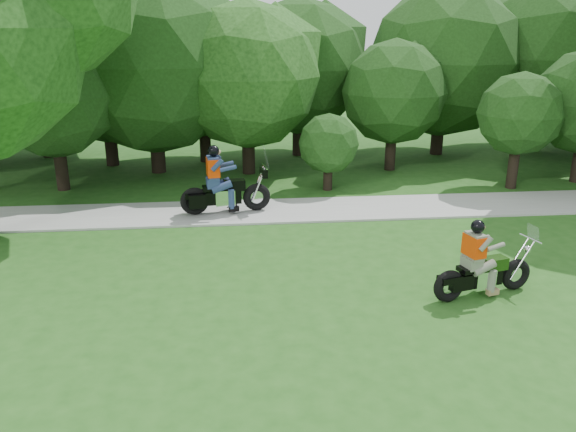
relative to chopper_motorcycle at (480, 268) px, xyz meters
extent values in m
plane|color=#1F4F16|center=(-0.49, -2.26, -0.59)|extent=(100.00, 100.00, 0.00)
cube|color=#959591|center=(-0.49, 5.74, -0.56)|extent=(60.00, 2.20, 0.06)
cylinder|color=black|center=(-4.12, 10.38, 0.31)|extent=(0.46, 0.46, 1.80)
sphere|color=#193E11|center=(-4.12, 10.38, 2.87)|extent=(5.11, 5.11, 5.11)
cylinder|color=black|center=(-5.75, 12.50, 0.31)|extent=(0.44, 0.44, 1.80)
sphere|color=#17330F|center=(-5.75, 12.50, 2.75)|extent=(4.75, 4.75, 4.75)
cylinder|color=black|center=(8.34, 13.30, 0.31)|extent=(0.52, 0.52, 1.80)
sphere|color=#17330F|center=(8.34, 13.30, 3.31)|extent=(6.45, 6.45, 6.45)
cylinder|color=black|center=(-1.97, 13.32, 0.31)|extent=(0.47, 0.47, 1.80)
sphere|color=#17330F|center=(-1.97, 13.32, 2.96)|extent=(5.39, 5.39, 5.39)
cylinder|color=black|center=(-9.29, 12.17, 0.31)|extent=(0.47, 0.47, 1.80)
sphere|color=#17330F|center=(-9.29, 12.17, 2.96)|extent=(5.38, 5.38, 5.38)
cylinder|color=black|center=(3.82, 12.91, 0.31)|extent=(0.50, 0.50, 1.80)
sphere|color=#17330F|center=(3.82, 12.91, 3.19)|extent=(6.08, 6.08, 6.08)
cylinder|color=black|center=(-7.39, 10.88, 0.31)|extent=(0.52, 0.52, 1.80)
sphere|color=#17330F|center=(-7.39, 10.88, 3.26)|extent=(6.30, 6.30, 6.30)
cylinder|color=black|center=(-1.64, 7.89, -0.14)|extent=(0.30, 0.30, 0.89)
sphere|color=#17330F|center=(-1.64, 7.89, 0.93)|extent=(1.94, 1.94, 1.94)
cylinder|color=black|center=(4.41, 7.51, 0.19)|extent=(0.33, 0.33, 1.56)
sphere|color=#17330F|center=(4.41, 7.51, 1.84)|extent=(2.67, 2.67, 2.67)
cylinder|color=black|center=(-10.21, 8.77, 0.28)|extent=(0.40, 0.40, 1.75)
sphere|color=#17330F|center=(-10.21, 8.77, 2.44)|extent=(3.95, 3.95, 3.95)
cylinder|color=black|center=(1.12, 10.39, 0.22)|extent=(0.39, 0.39, 1.61)
sphere|color=#17330F|center=(1.12, 10.39, 2.24)|extent=(3.76, 3.76, 3.76)
cylinder|color=black|center=(-12.18, 14.02, 0.31)|extent=(0.52, 0.52, 1.80)
sphere|color=#17330F|center=(-12.18, 14.02, 3.29)|extent=(6.40, 6.40, 6.40)
torus|color=black|center=(-0.66, -0.17, -0.26)|extent=(0.68, 0.34, 0.65)
torus|color=black|center=(0.87, 0.22, -0.26)|extent=(0.68, 0.34, 0.65)
cube|color=black|center=(-0.08, -0.02, -0.22)|extent=(1.16, 0.50, 0.30)
cube|color=silver|center=(0.08, 0.02, -0.22)|extent=(0.51, 0.42, 0.37)
cube|color=black|center=(0.32, 0.08, 0.06)|extent=(0.54, 0.39, 0.24)
cube|color=black|center=(-0.20, -0.05, 0.02)|extent=(0.54, 0.41, 0.09)
cylinder|color=silver|center=(0.91, 0.23, 0.06)|extent=(0.50, 0.16, 0.77)
cylinder|color=silver|center=(1.12, 0.29, 0.46)|extent=(0.18, 0.58, 0.03)
cube|color=#5A614F|center=(-0.20, -0.05, 0.15)|extent=(0.36, 0.41, 0.22)
cube|color=#5A614F|center=(-0.18, -0.05, 0.49)|extent=(0.33, 0.44, 0.52)
cube|color=#E83604|center=(-0.18, -0.05, 0.51)|extent=(0.37, 0.48, 0.41)
sphere|color=black|center=(-0.16, -0.04, 0.88)|extent=(0.26, 0.26, 0.26)
torus|color=black|center=(-5.78, 5.51, -0.13)|extent=(0.81, 0.33, 0.79)
torus|color=black|center=(-4.04, 5.75, -0.13)|extent=(0.81, 0.33, 0.79)
cube|color=black|center=(-5.12, 5.60, -0.08)|extent=(1.29, 0.44, 0.36)
cube|color=silver|center=(-4.95, 5.62, -0.08)|extent=(0.59, 0.46, 0.45)
cube|color=black|center=(-4.67, 5.66, 0.26)|extent=(0.63, 0.42, 0.29)
cube|color=black|center=(-5.26, 5.58, 0.22)|extent=(0.63, 0.44, 0.11)
cylinder|color=silver|center=(-4.00, 5.76, 0.26)|extent=(0.45, 0.11, 1.01)
cylinder|color=silver|center=(-3.81, 5.78, 0.75)|extent=(0.14, 0.72, 0.04)
cube|color=black|center=(-5.69, 5.27, -0.08)|extent=(0.49, 0.20, 0.38)
cube|color=black|center=(-5.76, 5.76, -0.08)|extent=(0.49, 0.20, 0.38)
cube|color=navy|center=(-5.26, 5.58, 0.37)|extent=(0.40, 0.47, 0.27)
cube|color=navy|center=(-5.24, 5.58, 0.78)|extent=(0.36, 0.51, 0.63)
cube|color=#E83604|center=(-5.24, 5.58, 0.80)|extent=(0.40, 0.56, 0.50)
sphere|color=black|center=(-5.20, 5.59, 1.25)|extent=(0.32, 0.32, 0.32)
camera|label=1|loc=(-4.69, -9.54, 4.39)|focal=35.00mm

